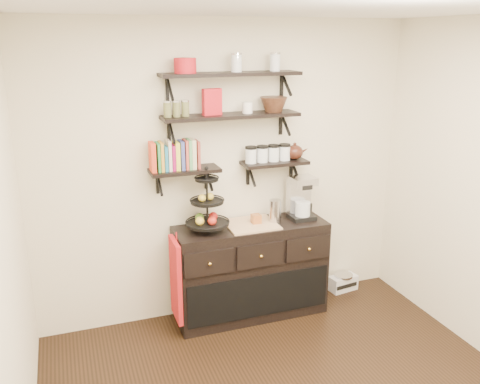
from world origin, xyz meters
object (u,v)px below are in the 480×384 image
Objects in this scene: coffee_maker at (301,198)px; radio at (343,282)px; fruit_stand at (208,210)px; sideboard at (251,270)px.

radio is at bearing 7.20° from coffee_maker.
sideboard is at bearing -0.61° from fruit_stand.
fruit_stand is 0.91m from coffee_maker.
sideboard is at bearing 177.94° from radio.
coffee_maker is at bearing -179.26° from radio.
radio is at bearing 4.47° from fruit_stand.
coffee_maker reaches higher than sideboard.
radio is (1.48, 0.12, -1.01)m from fruit_stand.
fruit_stand reaches higher than radio.
radio is (0.57, 0.09, -1.01)m from coffee_maker.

